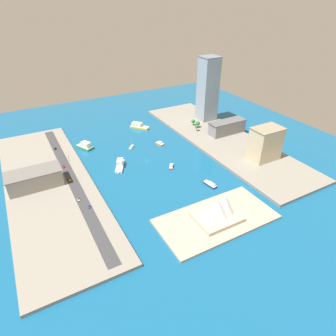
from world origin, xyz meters
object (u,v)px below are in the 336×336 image
object	(u,v)px
water_taxi_orange	(160,143)
office_block_beige	(265,144)
ferry_white_commuter	(120,165)
pickup_red	(63,166)
suv_black	(55,148)
traffic_light_waterfront	(69,158)
van_white	(79,199)
opera_landmark	(218,209)
ferry_green_doubledeck	(85,146)
tower_tall_glass	(208,89)
carpark_squat_concrete	(35,179)
hatchback_blue	(89,206)
tugboat_red	(171,166)
sailboat_small_white	(132,147)
ferry_yellow_fast	(139,126)
warehouse_low_gray	(227,127)
taxi_yellow_cab	(70,179)
patrol_launch_navy	(210,184)

from	to	relation	value
water_taxi_orange	office_block_beige	world-z (taller)	office_block_beige
ferry_white_commuter	pickup_red	bearing A→B (deg)	-23.78
suv_black	traffic_light_waterfront	bearing A→B (deg)	101.57
van_white	opera_landmark	xyz separation A→B (m)	(-84.99, 70.66, 6.42)
ferry_white_commuter	ferry_green_doubledeck	xyz separation A→B (m)	(18.87, -55.29, 0.36)
pickup_red	opera_landmark	xyz separation A→B (m)	(-84.70, 129.48, 6.39)
tower_tall_glass	carpark_squat_concrete	size ratio (longest dim) A/B	1.73
office_block_beige	traffic_light_waterfront	distance (m)	193.77
ferry_green_doubledeck	carpark_squat_concrete	bearing A→B (deg)	43.48
van_white	hatchback_blue	size ratio (longest dim) A/B	1.02
traffic_light_waterfront	pickup_red	bearing A→B (deg)	47.69
tugboat_red	opera_landmark	world-z (taller)	opera_landmark
sailboat_small_white	tower_tall_glass	bearing A→B (deg)	-167.75
ferry_yellow_fast	suv_black	world-z (taller)	ferry_yellow_fast
warehouse_low_gray	opera_landmark	world-z (taller)	opera_landmark
sailboat_small_white	suv_black	size ratio (longest dim) A/B	3.04
office_block_beige	ferry_white_commuter	bearing A→B (deg)	-24.05
tugboat_red	taxi_yellow_cab	world-z (taller)	taxi_yellow_cab
ferry_white_commuter	pickup_red	xyz separation A→B (m)	(49.24, -21.70, 1.02)
water_taxi_orange	sailboat_small_white	bearing A→B (deg)	-13.17
ferry_green_doubledeck	taxi_yellow_cab	xyz separation A→B (m)	(30.24, 59.13, 0.64)
van_white	warehouse_low_gray	bearing A→B (deg)	-166.45
patrol_launch_navy	traffic_light_waterfront	bearing A→B (deg)	-44.56
tower_tall_glass	van_white	world-z (taller)	tower_tall_glass
taxi_yellow_cab	traffic_light_waterfront	bearing A→B (deg)	-102.29
tugboat_red	taxi_yellow_cab	distance (m)	94.94
warehouse_low_gray	ferry_yellow_fast	bearing A→B (deg)	-40.69
ferry_yellow_fast	carpark_squat_concrete	distance (m)	152.80
tugboat_red	ferry_yellow_fast	size ratio (longest dim) A/B	0.44
ferry_white_commuter	tower_tall_glass	size ratio (longest dim) A/B	0.30
van_white	suv_black	bearing A→B (deg)	-90.41
water_taxi_orange	ferry_yellow_fast	bearing A→B (deg)	-88.26
office_block_beige	ferry_green_doubledeck	bearing A→B (deg)	-37.24
patrol_launch_navy	water_taxi_orange	size ratio (longest dim) A/B	1.30
suv_black	patrol_launch_navy	bearing A→B (deg)	128.86
tugboat_red	traffic_light_waterfront	world-z (taller)	traffic_light_waterfront
taxi_yellow_cab	office_block_beige	bearing A→B (deg)	163.16
warehouse_low_gray	tugboat_red	bearing A→B (deg)	19.20
taxi_yellow_cab	traffic_light_waterfront	xyz separation A→B (m)	(-7.35, -33.76, 3.42)
taxi_yellow_cab	suv_black	bearing A→B (deg)	-90.27
van_white	hatchback_blue	bearing A→B (deg)	110.97
suv_black	traffic_light_waterfront	world-z (taller)	traffic_light_waterfront
opera_landmark	tower_tall_glass	bearing A→B (deg)	-122.90
ferry_yellow_fast	ferry_green_doubledeck	size ratio (longest dim) A/B	1.10
water_taxi_orange	traffic_light_waterfront	size ratio (longest dim) A/B	1.76
ferry_white_commuter	taxi_yellow_cab	bearing A→B (deg)	4.48
water_taxi_orange	suv_black	world-z (taller)	suv_black
patrol_launch_navy	pickup_red	size ratio (longest dim) A/B	3.04
patrol_launch_navy	carpark_squat_concrete	size ratio (longest dim) A/B	0.33
patrol_launch_navy	tower_tall_glass	world-z (taller)	tower_tall_glass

